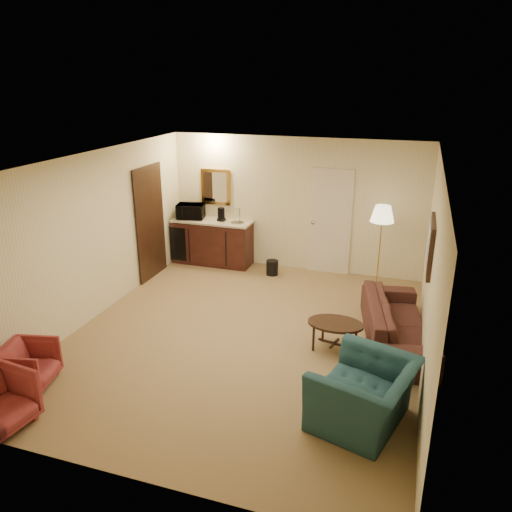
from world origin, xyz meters
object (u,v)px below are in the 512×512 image
(teal_armchair, at_px, (365,384))
(waste_bin, at_px, (272,268))
(coffee_maker, at_px, (221,214))
(microwave, at_px, (191,210))
(floor_lamp, at_px, (380,248))
(rose_chair_near, at_px, (28,362))
(wetbar_cabinet, at_px, (213,242))
(sofa, at_px, (398,316))
(coffee_table, at_px, (335,337))

(teal_armchair, relative_size, waste_bin, 3.85)
(coffee_maker, bearing_deg, microwave, -160.95)
(floor_lamp, bearing_deg, rose_chair_near, -131.19)
(waste_bin, bearing_deg, microwave, 172.50)
(rose_chair_near, distance_m, microwave, 4.78)
(floor_lamp, height_order, microwave, floor_lamp)
(teal_armchair, bearing_deg, waste_bin, -134.65)
(floor_lamp, distance_m, microwave, 3.83)
(floor_lamp, xyz_separation_m, coffee_maker, (-3.15, 0.34, 0.27))
(waste_bin, height_order, coffee_maker, coffee_maker)
(wetbar_cabinet, height_order, floor_lamp, floor_lamp)
(waste_bin, bearing_deg, rose_chair_near, -112.46)
(teal_armchair, height_order, waste_bin, teal_armchair)
(sofa, relative_size, waste_bin, 7.43)
(wetbar_cabinet, bearing_deg, rose_chair_near, -96.05)
(sofa, relative_size, floor_lamp, 1.38)
(coffee_table, distance_m, coffee_maker, 4.01)
(teal_armchair, bearing_deg, coffee_maker, -125.26)
(rose_chair_near, relative_size, coffee_maker, 2.24)
(teal_armchair, distance_m, coffee_table, 1.56)
(rose_chair_near, bearing_deg, sofa, -72.82)
(sofa, height_order, teal_armchair, teal_armchair)
(sofa, relative_size, coffee_maker, 7.96)
(waste_bin, bearing_deg, sofa, -38.96)
(floor_lamp, bearing_deg, sofa, -76.72)
(wetbar_cabinet, bearing_deg, coffee_table, -42.49)
(teal_armchair, height_order, floor_lamp, floor_lamp)
(floor_lamp, relative_size, coffee_maker, 5.76)
(teal_armchair, distance_m, coffee_maker, 5.40)
(wetbar_cabinet, distance_m, floor_lamp, 3.38)
(teal_armchair, xyz_separation_m, coffee_maker, (-3.35, 4.19, 0.57))
(teal_armchair, distance_m, waste_bin, 4.52)
(rose_chair_near, distance_m, coffee_maker, 4.85)
(rose_chair_near, xyz_separation_m, floor_lamp, (3.85, 4.40, 0.48))
(teal_armchair, height_order, microwave, microwave)
(coffee_table, height_order, coffee_maker, coffee_maker)
(teal_armchair, relative_size, coffee_table, 1.44)
(coffee_table, xyz_separation_m, floor_lamp, (0.36, 2.42, 0.56))
(sofa, relative_size, teal_armchair, 1.93)
(microwave, bearing_deg, coffee_maker, -9.84)
(rose_chair_near, xyz_separation_m, coffee_maker, (0.70, 4.74, 0.75))
(wetbar_cabinet, xyz_separation_m, coffee_table, (2.99, -2.74, -0.24))
(rose_chair_near, bearing_deg, wetbar_cabinet, -18.97)
(floor_lamp, xyz_separation_m, microwave, (-3.81, 0.31, 0.32))
(teal_armchair, xyz_separation_m, floor_lamp, (-0.20, 3.86, 0.29))
(coffee_table, bearing_deg, wetbar_cabinet, 137.51)
(teal_armchair, bearing_deg, wetbar_cabinet, -123.52)
(microwave, relative_size, coffee_maker, 2.00)
(floor_lamp, bearing_deg, coffee_maker, 173.92)
(microwave, bearing_deg, coffee_table, -50.27)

